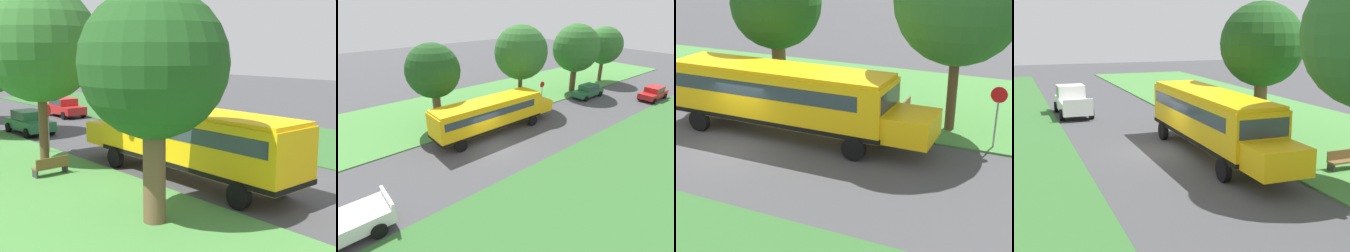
{
  "view_description": "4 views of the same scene",
  "coord_description": "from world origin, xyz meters",
  "views": [
    {
      "loc": [
        -16.06,
        -13.14,
        5.82
      ],
      "look_at": [
        -1.35,
        4.04,
        1.99
      ],
      "focal_mm": 50.0,
      "sensor_mm": 36.0,
      "label": 1
    },
    {
      "loc": [
        15.15,
        -11.24,
        10.6
      ],
      "look_at": [
        0.01,
        1.23,
        1.53
      ],
      "focal_mm": 28.0,
      "sensor_mm": 36.0,
      "label": 2
    },
    {
      "loc": [
        14.76,
        12.22,
        8.13
      ],
      "look_at": [
        -0.77,
        5.1,
        1.53
      ],
      "focal_mm": 50.0,
      "sensor_mm": 36.0,
      "label": 3
    },
    {
      "loc": [
        7.11,
        22.1,
        6.31
      ],
      "look_at": [
        -0.77,
        1.29,
        1.56
      ],
      "focal_mm": 50.0,
      "sensor_mm": 36.0,
      "label": 4
    }
  ],
  "objects": [
    {
      "name": "oak_tree_beside_bus",
      "position": [
        -6.83,
        -1.58,
        5.35
      ],
      "size": [
        4.84,
        4.84,
        7.74
      ],
      "color": "brown",
      "rests_on": "ground"
    },
    {
      "name": "pickup_truck",
      "position": [
        2.7,
        -12.04,
        1.07
      ],
      "size": [
        2.28,
        5.4,
        2.1
      ],
      "color": "silver",
      "rests_on": "ground"
    },
    {
      "name": "grass_verge",
      "position": [
        -10.0,
        0.0,
        0.04
      ],
      "size": [
        12.0,
        80.0,
        0.08
      ],
      "primitive_type": "cube",
      "color": "#47843D",
      "rests_on": "ground"
    },
    {
      "name": "park_bench",
      "position": [
        -6.72,
        5.93,
        0.47
      ],
      "size": [
        1.61,
        0.54,
        0.92
      ],
      "color": "brown",
      "rests_on": "ground"
    },
    {
      "name": "school_bus",
      "position": [
        -2.31,
        1.49,
        1.92
      ],
      "size": [
        2.84,
        12.42,
        3.16
      ],
      "color": "yellow",
      "rests_on": "ground"
    },
    {
      "name": "ground_plane",
      "position": [
        0.0,
        0.0,
        0.0
      ],
      "size": [
        120.0,
        120.0,
        0.0
      ],
      "primitive_type": "plane",
      "color": "#424244"
    }
  ]
}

